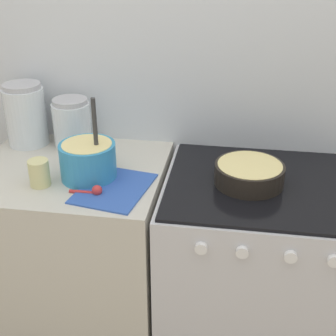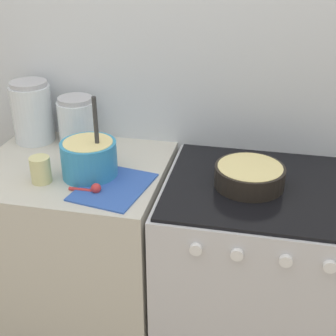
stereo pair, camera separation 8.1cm
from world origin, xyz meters
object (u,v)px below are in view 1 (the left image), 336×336
object	(u,v)px
tin_can	(39,173)
baking_pan	(249,173)
mixing_bowl	(88,158)
storage_jar_middle	(72,127)
stove	(255,278)
storage_jar_left	(26,119)

from	to	relation	value
tin_can	baking_pan	bearing A→B (deg)	9.91
mixing_bowl	storage_jar_middle	world-z (taller)	mixing_bowl
stove	storage_jar_left	distance (m)	1.15
mixing_bowl	storage_jar_left	world-z (taller)	mixing_bowl
stove	baking_pan	size ratio (longest dim) A/B	3.53
stove	mixing_bowl	bearing A→B (deg)	-175.00
stove	tin_can	distance (m)	0.95
baking_pan	storage_jar_middle	size ratio (longest dim) A/B	1.20
storage_jar_left	tin_can	bearing A→B (deg)	-60.66
baking_pan	tin_can	world-z (taller)	tin_can
mixing_bowl	storage_jar_left	xyz separation A→B (m)	(-0.35, 0.26, 0.03)
tin_can	storage_jar_left	bearing A→B (deg)	119.34
baking_pan	storage_jar_middle	bearing A→B (deg)	163.63
mixing_bowl	baking_pan	distance (m)	0.58
storage_jar_left	storage_jar_middle	bearing A→B (deg)	0.00
storage_jar_left	stove	bearing A→B (deg)	-11.64
storage_jar_middle	baking_pan	bearing A→B (deg)	-16.37
baking_pan	mixing_bowl	bearing A→B (deg)	-175.47
stove	baking_pan	distance (m)	0.48
baking_pan	tin_can	xyz separation A→B (m)	(-0.74, -0.13, 0.01)
baking_pan	stove	bearing A→B (deg)	9.35
stove	storage_jar_middle	distance (m)	0.98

